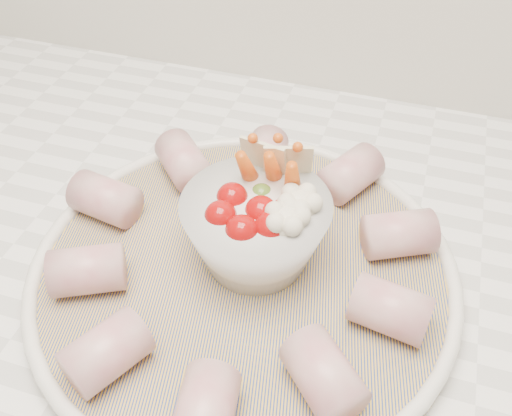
% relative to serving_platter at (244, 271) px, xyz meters
% --- Properties ---
extents(serving_platter, '(0.41, 0.41, 0.02)m').
position_rel_serving_platter_xyz_m(serving_platter, '(0.00, 0.00, 0.00)').
color(serving_platter, navy).
rests_on(serving_platter, kitchen_counter).
extents(veggie_bowl, '(0.12, 0.12, 0.10)m').
position_rel_serving_platter_xyz_m(veggie_bowl, '(0.01, 0.01, 0.04)').
color(veggie_bowl, silver).
rests_on(veggie_bowl, serving_platter).
extents(cured_meat_rolls, '(0.32, 0.32, 0.04)m').
position_rel_serving_platter_xyz_m(cured_meat_rolls, '(-0.00, 0.00, 0.02)').
color(cured_meat_rolls, '#B2515E').
rests_on(cured_meat_rolls, serving_platter).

